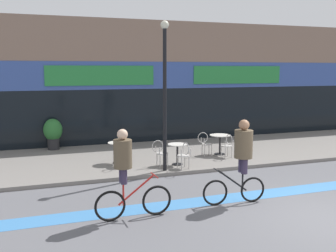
{
  "coord_description": "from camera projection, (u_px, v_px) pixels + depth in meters",
  "views": [
    {
      "loc": [
        -6.24,
        -6.95,
        3.38
      ],
      "look_at": [
        -1.61,
        6.21,
        1.37
      ],
      "focal_mm": 42.0,
      "sensor_mm": 36.0,
      "label": 1
    }
  ],
  "objects": [
    {
      "name": "cafe_chair_2_side",
      "position": [
        205.0,
        142.0,
        14.93
      ],
      "size": [
        0.59,
        0.43,
        0.9
      ],
      "rotation": [
        0.0,
        0.0,
        -0.08
      ],
      "color": "#B7B2AD",
      "rests_on": "sidewalk_slab"
    },
    {
      "name": "lamp_post",
      "position": [
        165.0,
        85.0,
        12.39
      ],
      "size": [
        0.26,
        0.26,
        4.76
      ],
      "color": "black",
      "rests_on": "sidewalk_slab"
    },
    {
      "name": "sidewalk_slab",
      "position": [
        197.0,
        153.0,
        15.78
      ],
      "size": [
        40.0,
        5.5,
        0.12
      ],
      "primitive_type": "cube",
      "color": "slate",
      "rests_on": "ground"
    },
    {
      "name": "bistro_table_0",
      "position": [
        118.0,
        148.0,
        13.71
      ],
      "size": [
        0.7,
        0.7,
        0.74
      ],
      "color": "black",
      "rests_on": "sidewalk_slab"
    },
    {
      "name": "bistro_table_2",
      "position": [
        220.0,
        140.0,
        15.13
      ],
      "size": [
        0.78,
        0.78,
        0.76
      ],
      "color": "black",
      "rests_on": "sidewalk_slab"
    },
    {
      "name": "cafe_chair_2_near",
      "position": [
        228.0,
        144.0,
        14.55
      ],
      "size": [
        0.43,
        0.59,
        0.9
      ],
      "rotation": [
        0.0,
        0.0,
        1.64
      ],
      "color": "#B7B2AD",
      "rests_on": "sidewalk_slab"
    },
    {
      "name": "storefront_facade",
      "position": [
        160.0,
        82.0,
        19.8
      ],
      "size": [
        40.0,
        4.06,
        5.55
      ],
      "color": "#7F6656",
      "rests_on": "ground"
    },
    {
      "name": "planter_pot",
      "position": [
        53.0,
        132.0,
        16.06
      ],
      "size": [
        0.76,
        0.76,
        1.27
      ],
      "color": "#232326",
      "rests_on": "sidewalk_slab"
    },
    {
      "name": "bistro_table_1",
      "position": [
        177.0,
        150.0,
        13.49
      ],
      "size": [
        0.67,
        0.67,
        0.72
      ],
      "color": "black",
      "rests_on": "sidewalk_slab"
    },
    {
      "name": "ground_plane",
      "position": [
        323.0,
        218.0,
        9.02
      ],
      "size": [
        120.0,
        120.0,
        0.0
      ],
      "primitive_type": "plane",
      "color": "#5B5B60"
    },
    {
      "name": "cafe_chair_0_near",
      "position": [
        122.0,
        152.0,
        13.13
      ],
      "size": [
        0.42,
        0.59,
        0.9
      ],
      "rotation": [
        0.0,
        0.0,
        1.51
      ],
      "color": "#B7B2AD",
      "rests_on": "sidewalk_slab"
    },
    {
      "name": "cyclist_1",
      "position": [
        126.0,
        169.0,
        8.78
      ],
      "size": [
        1.82,
        0.48,
        2.08
      ],
      "rotation": [
        0.0,
        0.0,
        0.03
      ],
      "color": "black",
      "rests_on": "ground"
    },
    {
      "name": "cafe_chair_1_side",
      "position": [
        160.0,
        151.0,
        13.28
      ],
      "size": [
        0.59,
        0.43,
        0.9
      ],
      "rotation": [
        0.0,
        0.0,
        0.07
      ],
      "color": "#B7B2AD",
      "rests_on": "sidewalk_slab"
    },
    {
      "name": "bike_lane_stripe",
      "position": [
        274.0,
        193.0,
        10.84
      ],
      "size": [
        36.0,
        0.7,
        0.01
      ],
      "primitive_type": "cube",
      "color": "#3D7AB7",
      "rests_on": "ground"
    },
    {
      "name": "cyclist_0",
      "position": [
        242.0,
        154.0,
        9.83
      ],
      "size": [
        1.68,
        0.54,
        2.15
      ],
      "rotation": [
        0.0,
        0.0,
        3.06
      ],
      "color": "black",
      "rests_on": "ground"
    },
    {
      "name": "cafe_chair_1_near",
      "position": [
        184.0,
        154.0,
        12.91
      ],
      "size": [
        0.45,
        0.6,
        0.9
      ],
      "rotation": [
        0.0,
        0.0,
        1.7
      ],
      "color": "#B7B2AD",
      "rests_on": "sidewalk_slab"
    }
  ]
}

